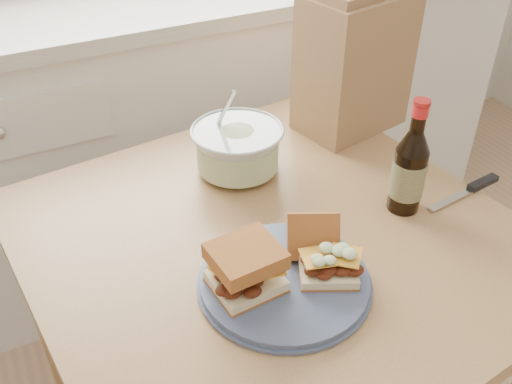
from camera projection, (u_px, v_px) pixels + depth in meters
name	position (u px, v px, depth m)	size (l,w,h in m)	color
cabinet_run	(162.00, 128.00, 1.96)	(2.50, 0.64, 0.94)	white
dining_table	(272.00, 274.00, 1.16)	(0.98, 0.98, 0.74)	#A67D4E
plate	(284.00, 281.00, 0.98)	(0.29, 0.29, 0.02)	#465272
sandwich_left	(246.00, 268.00, 0.93)	(0.12, 0.11, 0.08)	beige
sandwich_right	(323.00, 254.00, 0.98)	(0.13, 0.17, 0.08)	beige
coleslaw_bowl	(238.00, 150.00, 1.24)	(0.20, 0.20, 0.20)	#B5C3BF
beer_bottle	(409.00, 170.00, 1.11)	(0.07, 0.07, 0.24)	black
knife	(475.00, 187.00, 1.21)	(0.20, 0.04, 0.01)	silver
paper_bag	(354.00, 64.00, 1.34)	(0.25, 0.16, 0.33)	#A67E50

